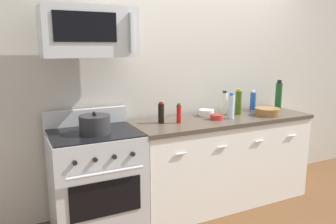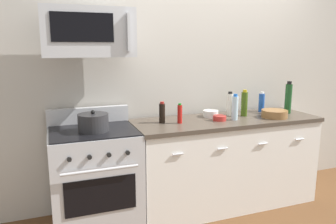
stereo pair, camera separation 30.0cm
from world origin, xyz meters
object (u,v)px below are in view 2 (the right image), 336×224
at_px(bottle_wine_green, 288,98).
at_px(bowl_red_small, 220,118).
at_px(bottle_olive_oil, 244,104).
at_px(bowl_white_ceramic, 211,113).
at_px(range_oven, 95,178).
at_px(microwave, 88,33).
at_px(bottle_vinegar_white, 230,104).
at_px(bowl_wooden_salad, 274,113).
at_px(bottle_water_clear, 235,108).
at_px(bottle_soy_sauce_dark, 162,113).
at_px(stockpot, 93,123).
at_px(bottle_hot_sauce_red, 180,114).
at_px(bottle_soda_blue, 262,102).

xyz_separation_m(bottle_wine_green, bowl_red_small, (-0.88, -0.06, -0.14)).
height_order(bottle_olive_oil, bowl_white_ceramic, bottle_olive_oil).
xyz_separation_m(range_oven, microwave, (0.00, 0.04, 1.28)).
relative_size(bottle_vinegar_white, bowl_white_ceramic, 1.62).
bearing_deg(bowl_wooden_salad, bottle_vinegar_white, 145.73).
bearing_deg(bowl_red_small, bottle_olive_oil, 15.92).
height_order(bottle_water_clear, bowl_red_small, bottle_water_clear).
relative_size(bowl_white_ceramic, bowl_wooden_salad, 0.59).
relative_size(bottle_vinegar_white, bowl_red_small, 1.93).
relative_size(bottle_olive_oil, bottle_soy_sauce_dark, 1.36).
bearing_deg(bowl_white_ceramic, microwave, -176.05).
height_order(microwave, bowl_white_ceramic, microwave).
height_order(bottle_vinegar_white, stockpot, bottle_vinegar_white).
relative_size(bottle_olive_oil, bottle_water_clear, 1.07).
xyz_separation_m(bottle_hot_sauce_red, stockpot, (-0.81, -0.03, -0.01)).
bearing_deg(bottle_vinegar_white, bottle_soda_blue, 5.99).
xyz_separation_m(bowl_white_ceramic, stockpot, (-1.22, -0.18, 0.04)).
relative_size(bowl_white_ceramic, stockpot, 0.60).
bearing_deg(bottle_water_clear, bottle_wine_green, 7.42).
height_order(bottle_hot_sauce_red, bottle_vinegar_white, bottle_vinegar_white).
distance_m(bottle_soy_sauce_dark, stockpot, 0.67).
xyz_separation_m(bottle_vinegar_white, bottle_water_clear, (-0.07, -0.22, 0.00)).
bearing_deg(bottle_water_clear, stockpot, 178.56).
xyz_separation_m(range_oven, bowl_white_ceramic, (1.22, 0.13, 0.49)).
bearing_deg(bottle_soda_blue, microwave, -176.03).
relative_size(bottle_soda_blue, stockpot, 0.86).
distance_m(bottle_hot_sauce_red, bowl_white_ceramic, 0.44).
height_order(bowl_red_small, stockpot, stockpot).
height_order(bottle_hot_sauce_red, bottle_soda_blue, bottle_soda_blue).
bearing_deg(bowl_red_small, bowl_white_ceramic, 90.68).
distance_m(bottle_olive_oil, bottle_soy_sauce_dark, 0.91).
height_order(bottle_soy_sauce_dark, bottle_soda_blue, bottle_soda_blue).
bearing_deg(microwave, bottle_vinegar_white, 3.37).
distance_m(bowl_white_ceramic, bowl_wooden_salad, 0.65).
xyz_separation_m(microwave, bottle_soda_blue, (1.88, 0.13, -0.72)).
relative_size(bottle_olive_oil, bottle_hot_sauce_red, 1.45).
relative_size(bottle_hot_sauce_red, bottle_soda_blue, 0.86).
height_order(bottle_soda_blue, stockpot, bottle_soda_blue).
xyz_separation_m(bottle_wine_green, bottle_vinegar_white, (-0.65, 0.12, -0.05)).
height_order(range_oven, bottle_hot_sauce_red, bottle_hot_sauce_red).
height_order(bottle_soy_sauce_dark, bowl_white_ceramic, bottle_soy_sauce_dark).
relative_size(bottle_olive_oil, stockpot, 1.07).
xyz_separation_m(bottle_hot_sauce_red, bowl_red_small, (0.41, -0.03, -0.06)).
relative_size(bottle_hot_sauce_red, stockpot, 0.74).
bearing_deg(bottle_water_clear, bowl_white_ceramic, 124.93).
xyz_separation_m(bottle_wine_green, bottle_water_clear, (-0.73, -0.09, -0.04)).
bearing_deg(bottle_wine_green, range_oven, -179.81).
bearing_deg(stockpot, bottle_wine_green, 1.64).
relative_size(range_oven, microwave, 1.44).
bearing_deg(stockpot, range_oven, 90.00).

